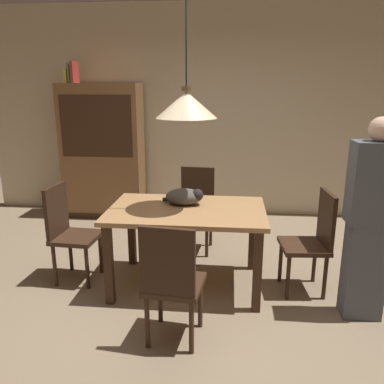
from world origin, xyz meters
name	(u,v)px	position (x,y,z in m)	size (l,w,h in m)	color
ground	(187,305)	(0.00, 0.00, 0.00)	(10.00, 10.00, 0.00)	#847056
back_wall	(208,113)	(0.00, 2.65, 1.45)	(6.40, 0.10, 2.90)	beige
dining_table	(187,219)	(-0.05, 0.37, 0.65)	(1.40, 0.90, 0.75)	#A87A4C
chair_near_front	(172,279)	(-0.05, -0.51, 0.51)	(0.44, 0.44, 0.93)	#382316
chair_far_back	(196,205)	(-0.04, 1.25, 0.51)	(0.43, 0.43, 0.93)	#382316
chair_left_side	(68,229)	(-1.17, 0.38, 0.51)	(0.42, 0.42, 0.93)	#382316
chair_right_side	(313,238)	(1.08, 0.38, 0.51)	(0.43, 0.43, 0.93)	#382316
cat_sleeping	(185,197)	(-0.07, 0.49, 0.83)	(0.39, 0.24, 0.16)	#4C4742
pendant_lamp	(186,104)	(-0.05, 0.37, 1.66)	(0.52, 0.52, 1.30)	beige
hutch_bookcase	(103,154)	(-1.45, 2.32, 0.89)	(1.12, 0.45, 1.85)	brown
book_yellow_short	(68,76)	(-1.88, 2.32, 1.94)	(0.04, 0.20, 0.18)	gold
book_green_slim	(71,73)	(-1.83, 2.32, 1.98)	(0.03, 0.20, 0.26)	#427A4C
book_red_tall	(74,72)	(-1.78, 2.32, 1.99)	(0.04, 0.22, 0.28)	#B73833
person_standing	(370,222)	(1.41, 0.01, 0.80)	(0.36, 0.22, 1.60)	#4C515B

